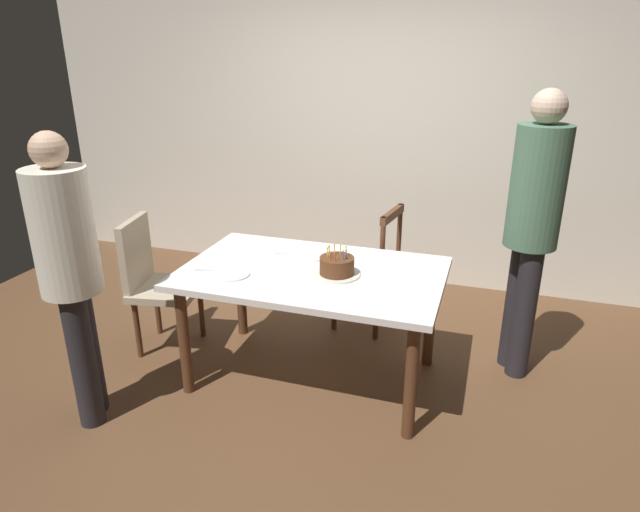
{
  "coord_description": "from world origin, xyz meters",
  "views": [
    {
      "loc": [
        1.01,
        -2.93,
        2.06
      ],
      "look_at": [
        0.05,
        0.0,
        0.86
      ],
      "focal_mm": 30.9,
      "sensor_mm": 36.0,
      "label": 1
    }
  ],
  "objects_px": {
    "person_celebrant": "(69,267)",
    "plate_near_celebrant": "(231,274)",
    "dining_table": "(312,284)",
    "chair_upholstered": "(154,278)",
    "person_guest": "(533,220)",
    "birthday_cake": "(337,267)",
    "plate_far_side": "(312,255)",
    "chair_spindle_back": "(368,270)"
  },
  "relations": [
    {
      "from": "chair_upholstered",
      "to": "person_guest",
      "type": "height_order",
      "value": "person_guest"
    },
    {
      "from": "dining_table",
      "to": "chair_upholstered",
      "type": "distance_m",
      "value": 1.19
    },
    {
      "from": "dining_table",
      "to": "birthday_cake",
      "type": "xyz_separation_m",
      "value": [
        0.16,
        -0.03,
        0.14
      ]
    },
    {
      "from": "person_guest",
      "to": "birthday_cake",
      "type": "bearing_deg",
      "value": -153.41
    },
    {
      "from": "birthday_cake",
      "to": "plate_far_side",
      "type": "height_order",
      "value": "birthday_cake"
    },
    {
      "from": "dining_table",
      "to": "person_guest",
      "type": "bearing_deg",
      "value": 22.45
    },
    {
      "from": "birthday_cake",
      "to": "chair_spindle_back",
      "type": "distance_m",
      "value": 0.91
    },
    {
      "from": "plate_near_celebrant",
      "to": "chair_spindle_back",
      "type": "height_order",
      "value": "chair_spindle_back"
    },
    {
      "from": "plate_near_celebrant",
      "to": "plate_far_side",
      "type": "height_order",
      "value": "same"
    },
    {
      "from": "birthday_cake",
      "to": "person_guest",
      "type": "height_order",
      "value": "person_guest"
    },
    {
      "from": "birthday_cake",
      "to": "chair_spindle_back",
      "type": "relative_size",
      "value": 0.29
    },
    {
      "from": "chair_spindle_back",
      "to": "chair_upholstered",
      "type": "bearing_deg",
      "value": -150.35
    },
    {
      "from": "dining_table",
      "to": "chair_spindle_back",
      "type": "height_order",
      "value": "chair_spindle_back"
    },
    {
      "from": "chair_upholstered",
      "to": "plate_near_celebrant",
      "type": "bearing_deg",
      "value": -19.61
    },
    {
      "from": "plate_near_celebrant",
      "to": "chair_upholstered",
      "type": "distance_m",
      "value": 0.82
    },
    {
      "from": "plate_near_celebrant",
      "to": "person_guest",
      "type": "distance_m",
      "value": 1.86
    },
    {
      "from": "person_guest",
      "to": "person_celebrant",
      "type": "bearing_deg",
      "value": -151.08
    },
    {
      "from": "person_celebrant",
      "to": "birthday_cake",
      "type": "bearing_deg",
      "value": 30.84
    },
    {
      "from": "dining_table",
      "to": "plate_far_side",
      "type": "xyz_separation_m",
      "value": [
        -0.08,
        0.22,
        0.1
      ]
    },
    {
      "from": "plate_near_celebrant",
      "to": "plate_far_side",
      "type": "bearing_deg",
      "value": 51.28
    },
    {
      "from": "chair_spindle_back",
      "to": "person_celebrant",
      "type": "height_order",
      "value": "person_celebrant"
    },
    {
      "from": "plate_far_side",
      "to": "chair_spindle_back",
      "type": "height_order",
      "value": "chair_spindle_back"
    },
    {
      "from": "birthday_cake",
      "to": "plate_near_celebrant",
      "type": "bearing_deg",
      "value": -161.94
    },
    {
      "from": "dining_table",
      "to": "plate_near_celebrant",
      "type": "distance_m",
      "value": 0.5
    },
    {
      "from": "birthday_cake",
      "to": "chair_spindle_back",
      "type": "height_order",
      "value": "chair_spindle_back"
    },
    {
      "from": "person_celebrant",
      "to": "dining_table",
      "type": "bearing_deg",
      "value": 35.41
    },
    {
      "from": "chair_upholstered",
      "to": "person_guest",
      "type": "distance_m",
      "value": 2.53
    },
    {
      "from": "dining_table",
      "to": "person_celebrant",
      "type": "height_order",
      "value": "person_celebrant"
    },
    {
      "from": "chair_spindle_back",
      "to": "person_celebrant",
      "type": "bearing_deg",
      "value": -128.48
    },
    {
      "from": "dining_table",
      "to": "person_celebrant",
      "type": "bearing_deg",
      "value": -144.59
    },
    {
      "from": "plate_near_celebrant",
      "to": "chair_upholstered",
      "type": "bearing_deg",
      "value": 160.39
    },
    {
      "from": "dining_table",
      "to": "chair_spindle_back",
      "type": "relative_size",
      "value": 1.67
    },
    {
      "from": "birthday_cake",
      "to": "person_celebrant",
      "type": "xyz_separation_m",
      "value": [
        -1.26,
        -0.75,
        0.13
      ]
    },
    {
      "from": "person_celebrant",
      "to": "plate_near_celebrant",
      "type": "bearing_deg",
      "value": 40.15
    },
    {
      "from": "dining_table",
      "to": "person_guest",
      "type": "xyz_separation_m",
      "value": [
        1.25,
        0.52,
        0.38
      ]
    },
    {
      "from": "birthday_cake",
      "to": "plate_far_side",
      "type": "bearing_deg",
      "value": 134.32
    },
    {
      "from": "plate_far_side",
      "to": "person_celebrant",
      "type": "relative_size",
      "value": 0.13
    },
    {
      "from": "person_celebrant",
      "to": "chair_spindle_back",
      "type": "bearing_deg",
      "value": 51.52
    },
    {
      "from": "chair_upholstered",
      "to": "person_celebrant",
      "type": "height_order",
      "value": "person_celebrant"
    },
    {
      "from": "chair_upholstered",
      "to": "chair_spindle_back",
      "type": "bearing_deg",
      "value": 29.65
    },
    {
      "from": "person_guest",
      "to": "chair_upholstered",
      "type": "bearing_deg",
      "value": -168.99
    },
    {
      "from": "birthday_cake",
      "to": "chair_upholstered",
      "type": "relative_size",
      "value": 0.29
    }
  ]
}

